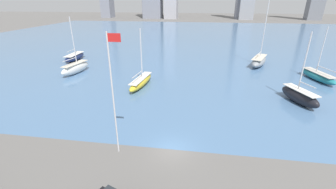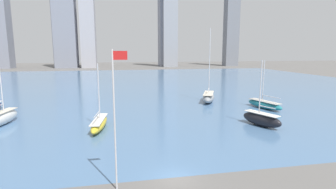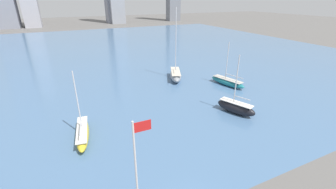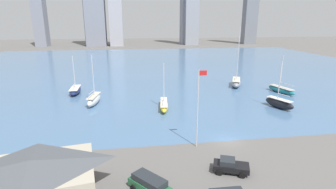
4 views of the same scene
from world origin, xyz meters
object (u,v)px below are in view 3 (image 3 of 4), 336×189
(sailboat_black, at_px, (236,107))
(flag_pole, at_px, (138,189))
(sailboat_gray, at_px, (176,75))
(sailboat_yellow, at_px, (82,133))
(sailboat_teal, at_px, (227,82))

(sailboat_black, bearing_deg, flag_pole, -168.38)
(flag_pole, relative_size, sailboat_gray, 0.71)
(sailboat_yellow, distance_m, sailboat_teal, 33.23)
(sailboat_yellow, height_order, sailboat_teal, sailboat_yellow)
(sailboat_gray, distance_m, sailboat_black, 20.23)
(sailboat_black, bearing_deg, sailboat_gray, 71.69)
(sailboat_black, xyz_separation_m, sailboat_teal, (7.44, 11.43, -0.27))
(flag_pole, distance_m, sailboat_gray, 41.19)
(sailboat_gray, xyz_separation_m, sailboat_yellow, (-23.40, -16.77, -0.32))
(flag_pole, bearing_deg, sailboat_black, 33.93)
(flag_pole, distance_m, sailboat_yellow, 19.37)
(sailboat_gray, distance_m, sailboat_teal, 12.45)
(flag_pole, xyz_separation_m, sailboat_black, (22.24, 14.96, -5.27))
(sailboat_yellow, relative_size, sailboat_black, 0.96)
(sailboat_teal, bearing_deg, sailboat_black, -137.20)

